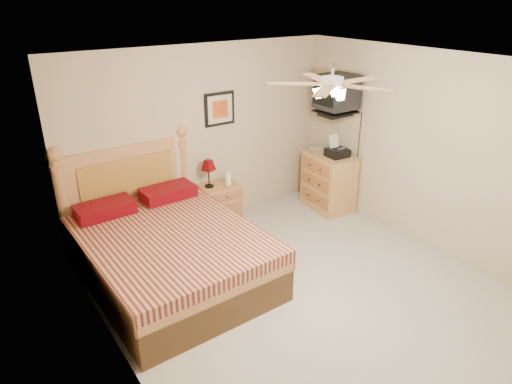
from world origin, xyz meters
The scene contains 16 objects.
floor centered at (0.00, 0.00, 0.00)m, with size 4.50×4.50×0.00m, color #A29E93.
ceiling centered at (0.00, 0.00, 2.50)m, with size 4.00×4.50×0.04m, color white.
wall_back centered at (0.00, 2.25, 1.25)m, with size 4.00×0.04×2.50m, color tan.
wall_left centered at (-2.00, 0.00, 1.25)m, with size 0.04×4.50×2.50m, color tan.
wall_right centered at (2.00, 0.00, 1.25)m, with size 0.04×4.50×2.50m, color tan.
bed centered at (-1.09, 1.12, 0.75)m, with size 1.75×2.30×1.49m, color #C37B4C, non-canonical shape.
nightstand centered at (0.10, 2.00, 0.30)m, with size 0.55×0.41×0.59m, color #AA6634.
table_lamp centered at (-0.04, 2.06, 0.79)m, with size 0.21×0.21×0.40m, color #58060A, non-canonical shape.
lotion_bottle centered at (0.22, 1.96, 0.70)m, with size 0.08×0.08×0.21m, color white.
framed_picture centered at (0.27, 2.23, 1.62)m, with size 0.46×0.04×0.46m, color black.
dresser centered at (1.73, 1.50, 0.44)m, with size 0.52×0.74×0.88m, color #AC804C.
fax_machine centered at (1.74, 1.38, 1.03)m, with size 0.29×0.31×0.31m, color black, non-canonical shape.
magazine_lower centered at (1.69, 1.77, 0.89)m, with size 0.18×0.24×0.02m, color #BAB095.
magazine_upper centered at (1.72, 1.77, 0.91)m, with size 0.20×0.28×0.02m, color gray.
wall_tv centered at (1.75, 1.34, 1.81)m, with size 0.56×0.46×0.58m, color black, non-canonical shape.
ceiling_fan centered at (0.00, -0.20, 2.36)m, with size 1.14×1.14×0.28m, color white, non-canonical shape.
Camera 1 is at (-2.86, -3.13, 3.11)m, focal length 32.00 mm.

